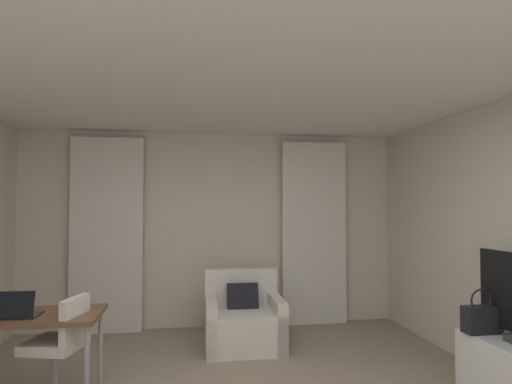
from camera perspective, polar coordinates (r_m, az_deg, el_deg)
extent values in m
cube|color=beige|center=(5.79, -5.72, -5.01)|extent=(5.12, 0.06, 2.60)
cube|color=white|center=(2.94, -2.16, 18.43)|extent=(5.12, 6.12, 0.06)
cube|color=silver|center=(5.75, -19.53, -5.42)|extent=(0.90, 0.06, 2.50)
cube|color=silver|center=(5.90, 7.87, -5.43)|extent=(0.90, 0.06, 2.50)
cube|color=silver|center=(5.04, -1.65, -18.03)|extent=(0.88, 0.79, 0.43)
cube|color=silver|center=(5.25, -2.05, -12.60)|extent=(0.87, 0.15, 0.42)
cube|color=silver|center=(5.07, 2.77, -17.09)|extent=(0.13, 0.78, 0.57)
cube|color=silver|center=(4.99, -6.14, -17.33)|extent=(0.13, 0.78, 0.57)
cube|color=black|center=(5.07, -1.80, -14.26)|extent=(0.36, 0.21, 0.37)
cube|color=brown|center=(4.05, -30.51, -14.41)|extent=(1.43, 0.61, 0.04)
cylinder|color=#99999E|center=(4.20, -20.29, -19.30)|extent=(0.04, 0.04, 0.69)
cylinder|color=#99999E|center=(3.73, -21.94, -21.55)|extent=(0.04, 0.04, 0.69)
cylinder|color=gray|center=(4.02, -25.64, -21.78)|extent=(0.06, 0.06, 0.46)
cube|color=silver|center=(3.94, -25.58, -18.08)|extent=(0.49, 0.49, 0.08)
cube|color=silver|center=(3.80, -23.28, -15.44)|extent=(0.15, 0.36, 0.34)
cube|color=#2D2D33|center=(3.95, -29.47, -14.31)|extent=(0.33, 0.23, 0.02)
cube|color=black|center=(3.83, -30.09, -13.04)|extent=(0.32, 0.06, 0.20)
cube|color=black|center=(4.14, 28.20, -14.97)|extent=(0.30, 0.14, 0.22)
torus|color=black|center=(4.10, 28.16, -12.79)|extent=(0.20, 0.02, 0.20)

